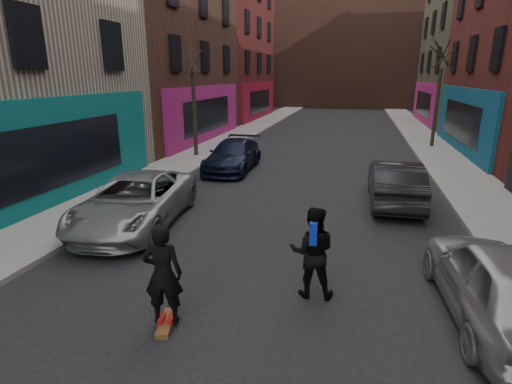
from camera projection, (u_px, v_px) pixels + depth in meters
The scene contains 12 objects.
sidewalk_left at pixel (253, 128), 32.03m from camera, with size 2.50×84.00×0.13m, color gray.
sidewalk_right at pixel (418, 133), 29.11m from camera, with size 2.50×84.00×0.13m, color gray.
building_far at pixel (348, 52), 52.79m from camera, with size 40.00×10.00×14.00m, color #47281E.
tree_left_far at pixel (193, 91), 19.92m from camera, with size 2.00×2.00×6.50m, color black, non-canonical shape.
tree_right_far at pixel (439, 86), 22.56m from camera, with size 2.00×2.00×6.80m, color black, non-canonical shape.
parked_left_far at pixel (135, 201), 11.34m from camera, with size 2.38×5.16×1.43m, color #92959A.
parked_left_end at pixel (233, 155), 17.95m from camera, with size 1.88×4.63×1.34m, color black.
parked_right_far at pixel (502, 283), 6.81m from camera, with size 1.77×4.40×1.50m, color #9A9DA3.
parked_right_end at pixel (395, 182), 13.25m from camera, with size 1.54×4.42×1.46m, color black.
skateboard at pixel (167, 323), 6.88m from camera, with size 0.22×0.80×0.10m, color brown.
skateboarder at pixel (163, 274), 6.62m from camera, with size 0.65×0.43×1.78m, color black.
pedestrian at pixel (313, 252), 7.62m from camera, with size 0.94×0.76×1.81m.
Camera 1 is at (1.85, -1.15, 4.17)m, focal length 28.00 mm.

